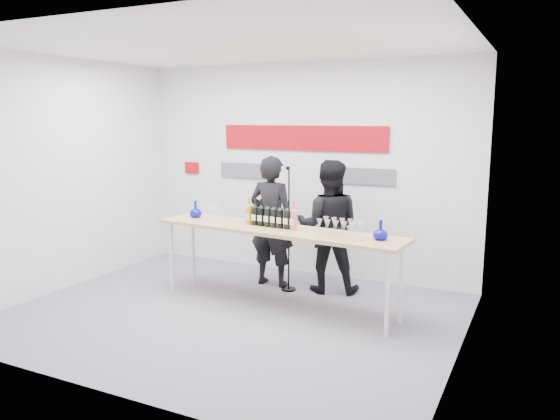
{
  "coord_description": "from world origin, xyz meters",
  "views": [
    {
      "loc": [
        3.14,
        -5.11,
        2.24
      ],
      "look_at": [
        0.32,
        0.62,
        1.15
      ],
      "focal_mm": 35.0,
      "sensor_mm": 36.0,
      "label": 1
    }
  ],
  "objects": [
    {
      "name": "mic_stand",
      "position": [
        0.2,
        1.1,
        0.5
      ],
      "size": [
        0.19,
        0.19,
        1.64
      ],
      "rotation": [
        0.0,
        0.0,
        0.13
      ],
      "color": "black",
      "rests_on": "ground"
    },
    {
      "name": "presenter_right",
      "position": [
        0.67,
        1.31,
        0.86
      ],
      "size": [
        0.98,
        0.86,
        1.71
      ],
      "primitive_type": "imported",
      "rotation": [
        0.0,
        0.0,
        3.44
      ],
      "color": "black",
      "rests_on": "ground"
    },
    {
      "name": "presenter_left",
      "position": [
        -0.11,
        1.23,
        0.87
      ],
      "size": [
        0.64,
        0.42,
        1.75
      ],
      "primitive_type": "imported",
      "rotation": [
        0.0,
        0.0,
        3.14
      ],
      "color": "black",
      "rests_on": "ground"
    },
    {
      "name": "wine_bottles",
      "position": [
        0.23,
        0.55,
        1.11
      ],
      "size": [
        0.71,
        0.14,
        0.33
      ],
      "rotation": [
        0.0,
        0.0,
        -0.09
      ],
      "color": "#BF7F19",
      "rests_on": "tasting_table"
    },
    {
      "name": "glasses_right",
      "position": [
        1.15,
        0.44,
        1.04
      ],
      "size": [
        0.56,
        0.27,
        0.18
      ],
      "color": "silver",
      "rests_on": "tasting_table"
    },
    {
      "name": "glasses_left",
      "position": [
        -0.65,
        0.59,
        1.04
      ],
      "size": [
        0.26,
        0.24,
        0.18
      ],
      "color": "silver",
      "rests_on": "tasting_table"
    },
    {
      "name": "signage",
      "position": [
        -0.06,
        1.97,
        1.81
      ],
      "size": [
        3.38,
        0.02,
        0.79
      ],
      "color": "#A40710",
      "rests_on": "back_wall"
    },
    {
      "name": "tasting_table",
      "position": [
        0.32,
        0.52,
        0.88
      ],
      "size": [
        3.2,
        0.92,
        0.95
      ],
      "rotation": [
        0.0,
        0.0,
        -0.09
      ],
      "color": "tan",
      "rests_on": "ground"
    },
    {
      "name": "decanter_right",
      "position": [
        1.59,
        0.46,
        1.06
      ],
      "size": [
        0.16,
        0.16,
        0.21
      ],
      "primitive_type": null,
      "color": "#080C97",
      "rests_on": "tasting_table"
    },
    {
      "name": "back_wall",
      "position": [
        0.0,
        2.0,
        1.5
      ],
      "size": [
        5.0,
        0.04,
        3.0
      ],
      "primitive_type": "cube",
      "color": "silver",
      "rests_on": "ground"
    },
    {
      "name": "ground",
      "position": [
        0.0,
        0.0,
        0.0
      ],
      "size": [
        5.0,
        5.0,
        0.0
      ],
      "primitive_type": "plane",
      "color": "slate",
      "rests_on": "ground"
    },
    {
      "name": "decanter_left",
      "position": [
        -0.95,
        0.69,
        1.06
      ],
      "size": [
        0.16,
        0.16,
        0.21
      ],
      "primitive_type": null,
      "color": "#080C97",
      "rests_on": "tasting_table"
    }
  ]
}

